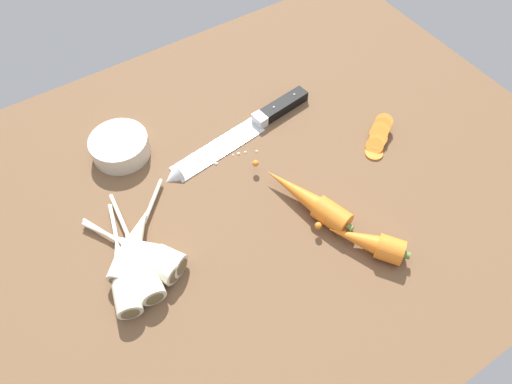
% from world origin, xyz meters
% --- Properties ---
extents(ground_plane, '(1.20, 0.90, 0.04)m').
position_xyz_m(ground_plane, '(0.00, 0.00, -0.02)').
color(ground_plane, brown).
extents(chefs_knife, '(0.35, 0.08, 0.04)m').
position_xyz_m(chefs_knife, '(0.05, 0.12, 0.01)').
color(chefs_knife, silver).
rests_on(chefs_knife, ground_plane).
extents(whole_carrot, '(0.09, 0.21, 0.04)m').
position_xyz_m(whole_carrot, '(0.07, -0.09, 0.02)').
color(whole_carrot, orange).
rests_on(whole_carrot, ground_plane).
extents(whole_carrot_second, '(0.11, 0.14, 0.04)m').
position_xyz_m(whole_carrot_second, '(0.10, -0.21, 0.02)').
color(whole_carrot_second, orange).
rests_on(whole_carrot_second, ground_plane).
extents(parsnip_front, '(0.12, 0.18, 0.04)m').
position_xyz_m(parsnip_front, '(-0.21, -0.03, 0.02)').
color(parsnip_front, silver).
rests_on(parsnip_front, ground_plane).
extents(parsnip_mid_left, '(0.05, 0.23, 0.04)m').
position_xyz_m(parsnip_mid_left, '(-0.23, -0.03, 0.02)').
color(parsnip_mid_left, silver).
rests_on(parsnip_mid_left, ground_plane).
extents(parsnip_mid_right, '(0.10, 0.19, 0.04)m').
position_xyz_m(parsnip_mid_right, '(-0.22, -0.03, 0.02)').
color(parsnip_mid_right, silver).
rests_on(parsnip_mid_right, ground_plane).
extents(parsnip_back, '(0.16, 0.17, 0.04)m').
position_xyz_m(parsnip_back, '(-0.23, -0.00, 0.02)').
color(parsnip_back, silver).
rests_on(parsnip_back, ground_plane).
extents(parsnip_outer, '(0.07, 0.21, 0.04)m').
position_xyz_m(parsnip_outer, '(-0.26, -0.04, 0.02)').
color(parsnip_outer, silver).
rests_on(parsnip_outer, ground_plane).
extents(carrot_slice_stack, '(0.09, 0.07, 0.04)m').
position_xyz_m(carrot_slice_stack, '(0.27, -0.04, 0.01)').
color(carrot_slice_stack, orange).
rests_on(carrot_slice_stack, ground_plane).
extents(prep_bowl, '(0.11, 0.11, 0.04)m').
position_xyz_m(prep_bowl, '(-0.16, 0.20, 0.02)').
color(prep_bowl, beige).
rests_on(prep_bowl, ground_plane).
extents(mince_crumbs, '(0.15, 0.07, 0.01)m').
position_xyz_m(mince_crumbs, '(-0.01, 0.10, 0.00)').
color(mince_crumbs, silver).
rests_on(mince_crumbs, ground_plane).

